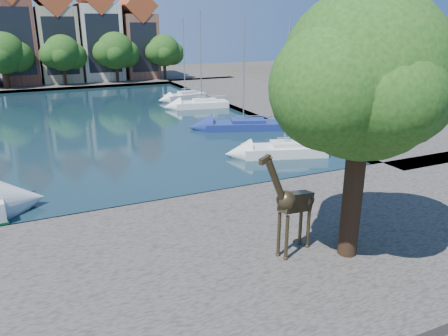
# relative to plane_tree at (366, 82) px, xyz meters

# --- Properties ---
(ground) EXTENTS (160.00, 160.00, 0.00)m
(ground) POSITION_rel_plane_tree_xyz_m (-7.62, 9.01, -7.67)
(ground) COLOR #38332B
(ground) RESTS_ON ground
(water_basin) EXTENTS (38.00, 50.00, 0.08)m
(water_basin) POSITION_rel_plane_tree_xyz_m (-7.62, 33.01, -7.63)
(water_basin) COLOR black
(water_basin) RESTS_ON ground
(near_quay) EXTENTS (50.00, 14.00, 0.50)m
(near_quay) POSITION_rel_plane_tree_xyz_m (-7.62, 2.01, -7.42)
(near_quay) COLOR #544E49
(near_quay) RESTS_ON ground
(far_quay) EXTENTS (60.00, 16.00, 0.50)m
(far_quay) POSITION_rel_plane_tree_xyz_m (-7.62, 65.01, -7.42)
(far_quay) COLOR #544E49
(far_quay) RESTS_ON ground
(right_quay) EXTENTS (14.00, 52.00, 0.50)m
(right_quay) POSITION_rel_plane_tree_xyz_m (17.38, 33.01, -7.42)
(right_quay) COLOR #544E49
(right_quay) RESTS_ON ground
(plane_tree) EXTENTS (8.32, 6.40, 10.62)m
(plane_tree) POSITION_rel_plane_tree_xyz_m (0.00, 0.00, 0.00)
(plane_tree) COLOR #332114
(plane_tree) RESTS_ON near_quay
(townhouse_center) EXTENTS (5.44, 9.18, 16.93)m
(townhouse_center) POSITION_rel_plane_tree_xyz_m (-11.62, 64.99, 0.69)
(townhouse_center) COLOR brown
(townhouse_center) RESTS_ON far_quay
(townhouse_east_inner) EXTENTS (5.94, 9.18, 15.79)m
(townhouse_east_inner) POSITION_rel_plane_tree_xyz_m (-5.62, 64.99, 0.06)
(townhouse_east_inner) COLOR tan
(townhouse_east_inner) RESTS_ON far_quay
(townhouse_east_mid) EXTENTS (6.43, 9.18, 16.65)m
(townhouse_east_mid) POSITION_rel_plane_tree_xyz_m (0.88, 64.99, 0.43)
(townhouse_east_mid) COLOR beige
(townhouse_east_mid) RESTS_ON far_quay
(townhouse_east_end) EXTENTS (5.44, 9.18, 14.43)m
(townhouse_east_end) POSITION_rel_plane_tree_xyz_m (7.38, 64.99, -0.56)
(townhouse_east_end) COLOR brown
(townhouse_east_end) RESTS_ON far_quay
(far_tree_mid_west) EXTENTS (7.80, 6.00, 8.00)m
(far_tree_mid_west) POSITION_rel_plane_tree_xyz_m (-13.51, 59.50, -2.38)
(far_tree_mid_west) COLOR #332114
(far_tree_mid_west) RESTS_ON far_quay
(far_tree_mid_east) EXTENTS (7.02, 5.40, 7.52)m
(far_tree_mid_east) POSITION_rel_plane_tree_xyz_m (-5.52, 59.50, -2.54)
(far_tree_mid_east) COLOR #332114
(far_tree_mid_east) RESTS_ON far_quay
(far_tree_east) EXTENTS (7.54, 5.80, 7.84)m
(far_tree_east) POSITION_rel_plane_tree_xyz_m (2.49, 59.50, -2.43)
(far_tree_east) COLOR #332114
(far_tree_east) RESTS_ON far_quay
(far_tree_far_east) EXTENTS (6.76, 5.20, 7.36)m
(far_tree_far_east) POSITION_rel_plane_tree_xyz_m (10.48, 59.50, -2.60)
(far_tree_far_east) COLOR #332114
(far_tree_far_east) RESTS_ON far_quay
(giraffe_statue) EXTENTS (3.20, 1.41, 4.69)m
(giraffe_statue) POSITION_rel_plane_tree_xyz_m (-2.31, 1.03, -4.87)
(giraffe_statue) COLOR #392F1C
(giraffe_statue) RESTS_ON near_quay
(sailboat_right_a) EXTENTS (6.70, 3.99, 10.04)m
(sailboat_right_a) POSITION_rel_plane_tree_xyz_m (5.82, 14.46, -7.01)
(sailboat_right_a) COLOR silver
(sailboat_right_a) RESTS_ON water_basin
(sailboat_right_b) EXTENTS (7.61, 4.84, 10.23)m
(sailboat_right_b) POSITION_rel_plane_tree_xyz_m (6.92, 23.49, -7.08)
(sailboat_right_b) COLOR navy
(sailboat_right_b) RESTS_ON water_basin
(sailboat_right_c) EXTENTS (6.52, 3.22, 11.03)m
(sailboat_right_c) POSITION_rel_plane_tree_xyz_m (7.38, 35.35, -7.03)
(sailboat_right_c) COLOR white
(sailboat_right_c) RESTS_ON water_basin
(sailboat_right_d) EXTENTS (5.58, 2.75, 10.24)m
(sailboat_right_d) POSITION_rel_plane_tree_xyz_m (7.38, 41.13, -6.95)
(sailboat_right_d) COLOR silver
(sailboat_right_d) RESTS_ON water_basin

